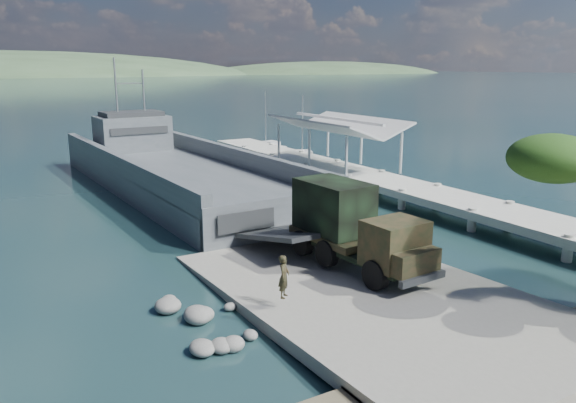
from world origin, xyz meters
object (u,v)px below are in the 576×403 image
object	(u,v)px
pier	(344,164)
soldier	(284,286)
landing_craft	(177,178)
sailboat_near	(303,157)
sailboat_far	(267,148)
military_truck	(352,226)

from	to	relation	value
pier	soldier	bearing A→B (deg)	-130.90
pier	landing_craft	distance (m)	13.37
landing_craft	sailboat_near	xyz separation A→B (m)	(15.46, 6.51, -0.53)
landing_craft	sailboat_far	world-z (taller)	landing_craft
military_truck	sailboat_near	world-z (taller)	sailboat_near
sailboat_near	soldier	bearing A→B (deg)	-101.58
pier	soldier	xyz separation A→B (m)	(-16.76, -19.34, -0.28)
pier	soldier	world-z (taller)	pier
landing_craft	sailboat_near	world-z (taller)	landing_craft
pier	sailboat_far	world-z (taller)	sailboat_far
pier	sailboat_far	distance (m)	19.41
sailboat_near	landing_craft	bearing A→B (deg)	-135.92
soldier	sailboat_near	size ratio (longest dim) A/B	0.24
landing_craft	military_truck	world-z (taller)	landing_craft
pier	military_truck	size ratio (longest dim) A/B	5.50
soldier	sailboat_far	world-z (taller)	sailboat_far
sailboat_near	sailboat_far	world-z (taller)	sailboat_far
military_truck	sailboat_far	world-z (taller)	sailboat_far
landing_craft	sailboat_far	distance (m)	21.19
sailboat_far	pier	bearing A→B (deg)	-108.28
sailboat_far	soldier	bearing A→B (deg)	-126.43
landing_craft	soldier	world-z (taller)	landing_craft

